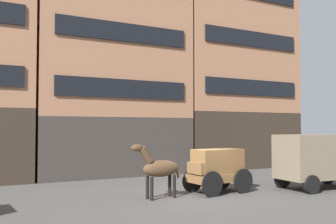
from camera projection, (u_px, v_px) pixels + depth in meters
ground_plane at (202, 195)px, 16.80m from camera, size 120.00×120.00×0.00m
building_center_left at (109, 39)px, 25.13m from camera, size 10.16×6.04×17.54m
building_center_right at (228, 68)px, 29.67m from camera, size 10.09×6.04×15.04m
cargo_wagon at (217, 168)px, 17.31m from camera, size 3.01×1.72×1.98m
draft_horse at (159, 168)px, 15.92m from camera, size 2.35×0.73×2.30m
delivery_truck_near at (317, 159)px, 18.46m from camera, size 4.45×2.36×2.62m
pedestrian_officer at (229, 163)px, 21.04m from camera, size 0.45×0.45×1.79m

